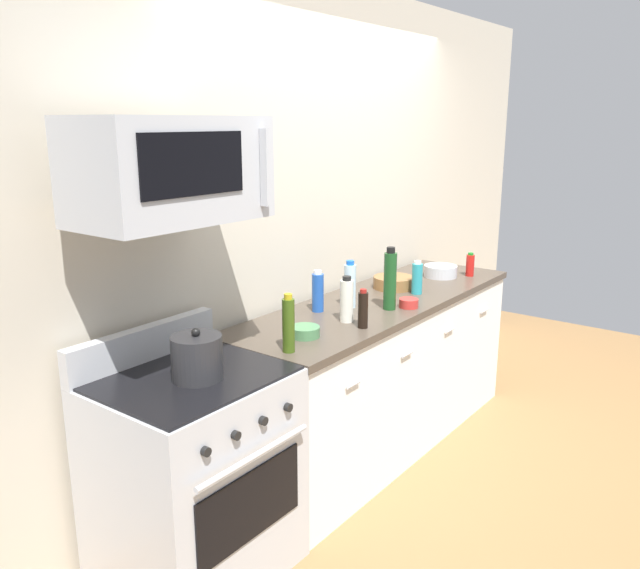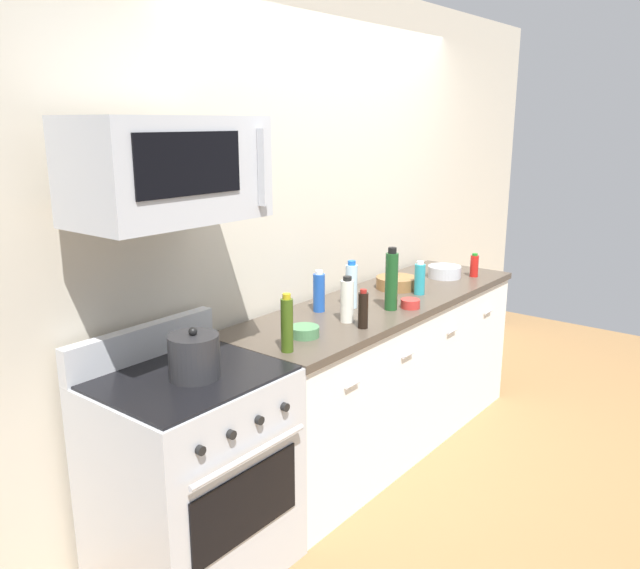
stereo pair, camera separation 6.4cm
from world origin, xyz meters
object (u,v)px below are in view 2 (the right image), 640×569
(microwave, at_px, (168,169))
(bottle_hot_sauce_red, at_px, (474,266))
(bowl_steel_prep, at_px, (444,271))
(bottle_olive_oil, at_px, (287,324))
(bottle_water_clear, at_px, (351,285))
(bottle_soy_sauce_dark, at_px, (363,310))
(bowl_red_small, at_px, (410,303))
(stockpot, at_px, (194,356))
(bottle_vinegar_white, at_px, (347,300))
(bottle_dish_soap, at_px, (420,279))
(bottle_soda_blue, at_px, (319,292))
(bowl_wooden_salad, at_px, (396,282))
(bottle_wine_green, at_px, (391,280))
(bowl_green_glaze, at_px, (304,331))
(range_oven, at_px, (192,473))

(microwave, height_order, bottle_hot_sauce_red, microwave)
(bowl_steel_prep, bearing_deg, bottle_olive_oil, -176.17)
(bottle_water_clear, bearing_deg, bottle_soy_sauce_dark, -135.19)
(bowl_red_small, relative_size, stockpot, 0.50)
(bottle_olive_oil, distance_m, stockpot, 0.47)
(bottle_vinegar_white, relative_size, bottle_olive_oil, 0.89)
(bottle_dish_soap, xyz_separation_m, stockpot, (-1.70, 0.06, -0.00))
(bottle_soda_blue, relative_size, bowl_wooden_salad, 0.91)
(bottle_wine_green, bearing_deg, bottle_water_clear, 117.44)
(bowl_wooden_salad, bearing_deg, bottle_wine_green, -152.00)
(bottle_vinegar_white, distance_m, bowl_wooden_salad, 0.76)
(bottle_hot_sauce_red, bearing_deg, bottle_olive_oil, 179.07)
(bowl_wooden_salad, bearing_deg, bowl_steel_prep, -11.88)
(bottle_dish_soap, xyz_separation_m, bowl_green_glaze, (-1.03, 0.04, -0.07))
(range_oven, xyz_separation_m, bowl_steel_prep, (2.18, -0.03, 0.49))
(bottle_wine_green, height_order, bowl_wooden_salad, bottle_wine_green)
(bottle_olive_oil, height_order, bowl_steel_prep, bottle_olive_oil)
(bottle_hot_sauce_red, bearing_deg, bottle_soy_sauce_dark, -178.15)
(bowl_steel_prep, bearing_deg, microwave, 178.11)
(bottle_olive_oil, distance_m, bowl_wooden_salad, 1.29)
(bottle_vinegar_white, bearing_deg, stockpot, 177.75)
(microwave, distance_m, bottle_wine_green, 1.49)
(bottle_vinegar_white, relative_size, bottle_wine_green, 0.69)
(bottle_soy_sauce_dark, bearing_deg, microwave, 164.74)
(bottle_soda_blue, xyz_separation_m, bottle_olive_oil, (-0.58, -0.28, 0.02))
(bottle_dish_soap, xyz_separation_m, bowl_steel_prep, (0.48, 0.09, -0.06))
(microwave, distance_m, bottle_hot_sauce_red, 2.45)
(bottle_olive_oil, bearing_deg, bowl_red_small, -4.66)
(bottle_soy_sauce_dark, relative_size, bottle_olive_oil, 0.74)
(bottle_vinegar_white, distance_m, bottle_olive_oil, 0.53)
(microwave, bearing_deg, range_oven, -90.29)
(bottle_hot_sauce_red, xyz_separation_m, bottle_olive_oil, (-1.85, 0.03, 0.05))
(bottle_olive_oil, height_order, bowl_green_glaze, bottle_olive_oil)
(bottle_wine_green, relative_size, bowl_green_glaze, 2.39)
(microwave, bearing_deg, bowl_green_glaze, -9.82)
(bottle_soda_blue, bearing_deg, bottle_water_clear, -29.03)
(bowl_red_small, bearing_deg, bottle_soy_sauce_dark, 179.60)
(bowl_red_small, bearing_deg, bottle_olive_oil, 175.34)
(range_oven, height_order, bottle_olive_oil, bottle_olive_oil)
(microwave, height_order, bowl_steel_prep, microwave)
(bottle_olive_oil, bearing_deg, bottle_soda_blue, 25.69)
(bottle_soy_sauce_dark, height_order, bottle_wine_green, bottle_wine_green)
(bottle_water_clear, xyz_separation_m, bottle_olive_oil, (-0.75, -0.19, 0.00))
(bottle_dish_soap, bearing_deg, bottle_olive_oil, -178.65)
(bottle_soda_blue, bearing_deg, bottle_soy_sauce_dark, -104.48)
(range_oven, relative_size, bowl_steel_prep, 4.91)
(range_oven, height_order, bottle_hot_sauce_red, bottle_hot_sauce_red)
(bottle_olive_oil, bearing_deg, bowl_green_glaze, 18.95)
(stockpot, bearing_deg, bottle_water_clear, 4.57)
(bowl_steel_prep, bearing_deg, bottle_soy_sauce_dark, -171.22)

